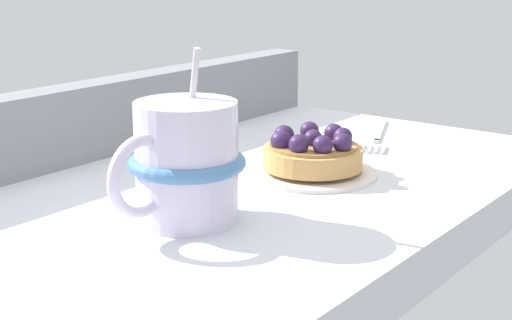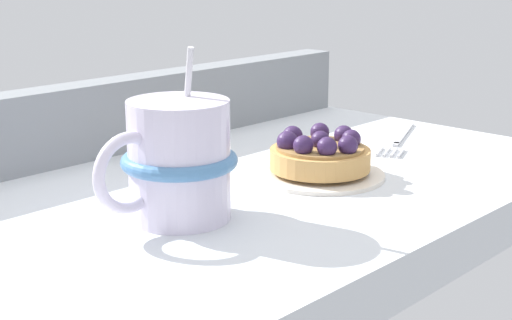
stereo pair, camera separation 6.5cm
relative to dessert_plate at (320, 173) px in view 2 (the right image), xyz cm
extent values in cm
cube|color=silver|center=(-5.81, 3.64, -2.46)|extent=(65.69, 39.70, 4.20)
cube|color=gray|center=(-5.81, 21.63, 3.38)|extent=(64.38, 3.71, 7.48)
cylinder|color=silver|center=(0.00, 0.00, 0.03)|extent=(12.01, 12.01, 0.77)
cylinder|color=silver|center=(0.00, 0.00, -0.17)|extent=(6.60, 6.60, 0.39)
cylinder|color=tan|center=(0.00, 0.00, 1.35)|extent=(9.23, 9.23, 1.88)
cylinder|color=#A37942|center=(0.00, 0.00, 2.44)|extent=(8.12, 8.12, 0.30)
sphere|color=#331E47|center=(0.00, 0.00, 3.11)|extent=(1.76, 1.76, 1.76)
sphere|color=#331E47|center=(3.23, -0.23, 3.08)|extent=(1.86, 1.86, 1.86)
sphere|color=#331E47|center=(2.46, 2.04, 3.12)|extent=(1.84, 1.84, 1.84)
sphere|color=#331E47|center=(-0.37, 3.02, 3.09)|extent=(1.91, 1.91, 1.91)
sphere|color=#331E47|center=(-2.39, 1.90, 3.09)|extent=(1.96, 1.96, 1.96)
sphere|color=#331E47|center=(-2.82, -0.34, 3.20)|extent=(1.82, 1.82, 1.82)
sphere|color=#331E47|center=(-1.81, -2.20, 3.20)|extent=(1.80, 1.80, 1.80)
sphere|color=#331E47|center=(-0.09, -3.19, 3.20)|extent=(1.80, 1.80, 1.80)
sphere|color=#331E47|center=(2.34, -1.76, 3.11)|extent=(1.77, 1.77, 1.77)
cylinder|color=silver|center=(-16.31, 0.74, 4.31)|extent=(7.85, 7.85, 9.34)
torus|color=#4C7FB2|center=(-16.31, 0.74, 4.28)|extent=(9.01, 9.01, 1.12)
torus|color=silver|center=(-21.14, 0.74, 4.31)|extent=(6.13, 0.90, 6.13)
cylinder|color=silver|center=(-14.74, 1.33, 9.74)|extent=(0.99, 1.90, 6.30)
cube|color=#B7B7BC|center=(19.72, 3.54, -0.06)|extent=(10.20, 4.98, 0.60)
cube|color=#B7B7BC|center=(14.76, 1.37, -0.06)|extent=(1.32, 0.99, 0.60)
cube|color=#B7B7BC|center=(11.12, 0.98, -0.06)|extent=(3.30, 1.62, 0.60)
cube|color=#B7B7BC|center=(11.41, 0.31, -0.06)|extent=(3.30, 1.62, 0.60)
cube|color=#B7B7BC|center=(11.70, -0.37, -0.06)|extent=(3.30, 1.62, 0.60)
cube|color=#B7B7BC|center=(12.00, -1.04, -0.06)|extent=(3.30, 1.62, 0.60)
camera|label=1|loc=(-57.71, -37.58, 19.75)|focal=53.97mm
camera|label=2|loc=(-53.52, -42.50, 19.75)|focal=53.97mm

